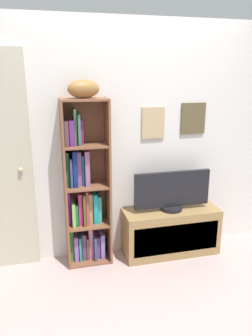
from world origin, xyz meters
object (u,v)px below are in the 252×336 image
football (84,89)px  television (172,191)px  bookshelf (84,193)px  tv_stand (170,231)px

football → television: (0.85, -0.05, -1.01)m
bookshelf → tv_stand: bookshelf is taller
bookshelf → football: 0.98m
football → television: 1.32m
football → tv_stand: 1.68m
television → football: bearing=176.8°
football → tv_stand: football is taller
bookshelf → football: football is taller
football → tv_stand: (0.85, -0.05, -1.45)m
bookshelf → football: (0.03, -0.03, 0.98)m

